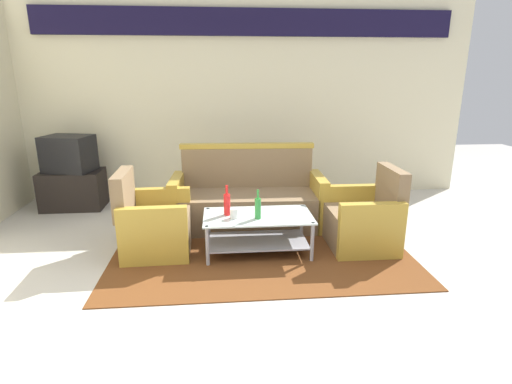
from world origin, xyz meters
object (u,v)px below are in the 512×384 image
object	(u,v)px
armchair_left	(154,225)
bottle_green	(258,208)
tv_stand	(73,189)
bottle_red	(227,204)
armchair_right	(364,221)
coffee_table	(258,228)
cup	(234,213)
couch	(248,201)
television	(69,154)

from	to	relation	value
armchair_left	bottle_green	world-z (taller)	armchair_left
bottle_green	tv_stand	world-z (taller)	bottle_green
bottle_red	tv_stand	world-z (taller)	bottle_red
armchair_right	coffee_table	xyz separation A→B (m)	(-1.14, -0.07, -0.02)
armchair_right	cup	size ratio (longest dim) A/B	8.50
armchair_left	bottle_green	xyz separation A→B (m)	(1.06, -0.23, 0.24)
bottle_red	cup	distance (m)	0.14
bottle_red	couch	bearing A→B (deg)	70.53
couch	tv_stand	distance (m)	2.51
coffee_table	armchair_left	bearing A→B (deg)	172.72
coffee_table	bottle_green	size ratio (longest dim) A/B	3.69
bottle_red	television	bearing A→B (deg)	141.44
coffee_table	cup	distance (m)	0.32
cup	television	xyz separation A→B (m)	(-2.15, 1.77, 0.30)
bottle_red	television	world-z (taller)	television
armchair_left	coffee_table	world-z (taller)	armchair_left
coffee_table	television	xyz separation A→B (m)	(-2.39, 1.70, 0.49)
television	couch	bearing A→B (deg)	172.91
coffee_table	television	world-z (taller)	television
couch	tv_stand	world-z (taller)	couch
armchair_left	television	world-z (taller)	television
couch	armchair_left	distance (m)	1.21
television	coffee_table	bearing A→B (deg)	158.67
armchair_right	coffee_table	size ratio (longest dim) A/B	0.77
bottle_red	cup	size ratio (longest dim) A/B	3.12
couch	armchair_right	xyz separation A→B (m)	(1.18, -0.72, -0.03)
coffee_table	cup	world-z (taller)	cup
cup	tv_stand	world-z (taller)	tv_stand
couch	armchair_left	bearing A→B (deg)	34.80
couch	cup	world-z (taller)	couch
couch	coffee_table	xyz separation A→B (m)	(0.04, -0.79, -0.04)
bottle_red	tv_stand	distance (m)	2.67
couch	armchair_right	distance (m)	1.38
bottle_green	television	distance (m)	2.99
armchair_right	bottle_green	size ratio (longest dim) A/B	2.85
couch	coffee_table	distance (m)	0.79
bottle_red	bottle_green	world-z (taller)	bottle_red
armchair_right	bottle_red	bearing A→B (deg)	91.57
cup	television	world-z (taller)	television
bottle_green	tv_stand	size ratio (longest dim) A/B	0.37
couch	bottle_green	distance (m)	0.91
armchair_left	cup	size ratio (longest dim) A/B	8.50
tv_stand	television	distance (m)	0.50
armchair_left	coffee_table	bearing A→B (deg)	81.35
television	armchair_right	bearing A→B (deg)	169.29
armchair_right	bottle_red	size ratio (longest dim) A/B	2.73
couch	coffee_table	world-z (taller)	couch
coffee_table	bottle_red	xyz separation A→B (m)	(-0.31, 0.04, 0.26)
armchair_right	television	distance (m)	3.91
coffee_table	tv_stand	distance (m)	2.93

